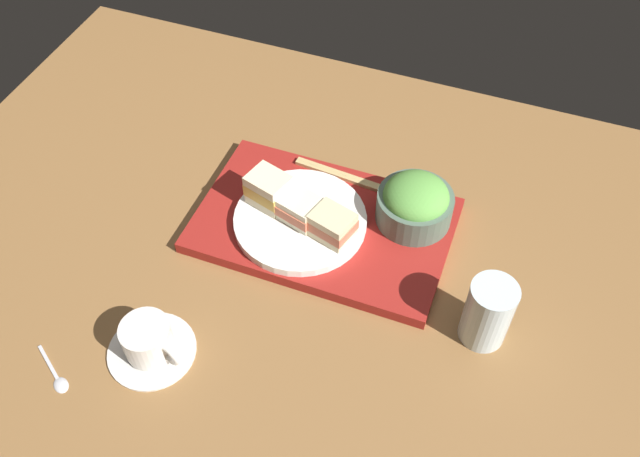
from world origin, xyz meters
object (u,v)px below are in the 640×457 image
Objects in this scene: coffee_cup at (149,342)px; drinking_glass at (488,313)px; salad_bowl at (415,203)px; sandwich_near at (332,225)px; chopsticks_pair at (344,176)px; sandwich_far at (269,189)px; teaspoon at (57,378)px; sandwich_middle at (300,209)px; sandwich_plate at (300,220)px.

drinking_glass reaches higher than coffee_cup.
salad_bowl is 1.09× the size of drinking_glass.
sandwich_near is 14.63cm from chopsticks_pair.
drinking_glass is at bearing 165.00° from sandwich_far.
teaspoon is at bearing 39.43° from coffee_cup.
sandwich_middle is 0.69× the size of drinking_glass.
teaspoon is (10.60, 8.71, -2.44)cm from coffee_cup.
chopsticks_pair reaches higher than teaspoon.
sandwich_far reaches higher than coffee_cup.
chopsticks_pair is 2.18× the size of teaspoon.
salad_bowl is at bearing -155.94° from sandwich_plate.
sandwich_near reaches higher than coffee_cup.
sandwich_middle is (6.13, -1.51, -0.14)cm from sandwich_near.
sandwich_far is 0.93× the size of teaspoon.
drinking_glass is (-15.49, 16.58, -0.27)cm from salad_bowl.
salad_bowl is at bearing -165.18° from sandwich_far.
sandwich_plate is 34.02cm from drinking_glass.
sandwich_far is at bearing 14.82° from salad_bowl.
salad_bowl is 0.96× the size of coffee_cup.
salad_bowl reaches higher than sandwich_near.
teaspoon is (55.31, 28.86, -5.42)cm from drinking_glass.
sandwich_plate is 2.62× the size of teaspoon.
chopsticks_pair is at bearing -104.94° from sandwich_plate.
sandwich_plate is 2.81× the size of sandwich_far.
salad_bowl reaches higher than coffee_cup.
sandwich_far is 43.03cm from teaspoon.
sandwich_middle is 6.35cm from sandwich_far.
chopsticks_pair is 36.45cm from drinking_glass.
sandwich_near is at bearing 39.67° from salad_bowl.
sandwich_far is at bearing -112.75° from teaspoon.
sandwich_near is at bearing 101.42° from chopsticks_pair.
coffee_cup is at bearing 67.55° from sandwich_middle.
salad_bowl is at bearing 161.26° from chopsticks_pair.
sandwich_middle reaches higher than chopsticks_pair.
sandwich_far is at bearing -13.89° from sandwich_near.
sandwich_plate is at bearing -15.21° from drinking_glass.
drinking_glass is at bearing 164.79° from sandwich_plate.
sandwich_far reaches higher than chopsticks_pair.
sandwich_near is 14.42cm from salad_bowl.
sandwich_far reaches higher than sandwich_middle.
sandwich_far is 31.34cm from coffee_cup.
coffee_cup reaches higher than chopsticks_pair.
chopsticks_pair is 1.60× the size of drinking_glass.
sandwich_near is at bearing 166.11° from sandwich_far.
teaspoon is at bearing 59.10° from sandwich_plate.
sandwich_far reaches higher than sandwich_near.
sandwich_plate is 31.42cm from coffee_cup.
salad_bowl reaches higher than sandwich_plate.
sandwich_plate is 1.20× the size of chopsticks_pair.
chopsticks_pair is 56.50cm from teaspoon.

